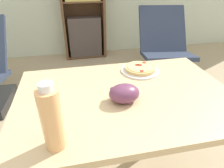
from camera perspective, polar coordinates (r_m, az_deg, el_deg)
dining_table at (r=1.11m, az=3.77°, el=-7.51°), size 1.13×0.77×0.73m
pizza_on_plate at (r=1.28m, az=7.96°, el=4.25°), size 0.24×0.24×0.04m
grape_bunch at (r=0.97m, az=3.42°, el=-2.67°), size 0.15×0.12×0.09m
drink_bottle at (r=0.72m, az=-16.85°, el=-9.56°), size 0.08×0.08×0.27m
lounge_chair_far at (r=2.73m, az=14.36°, el=7.45°), size 0.70×0.85×0.88m
bookshelf at (r=3.28m, az=-8.34°, el=21.09°), size 0.65×0.31×1.74m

